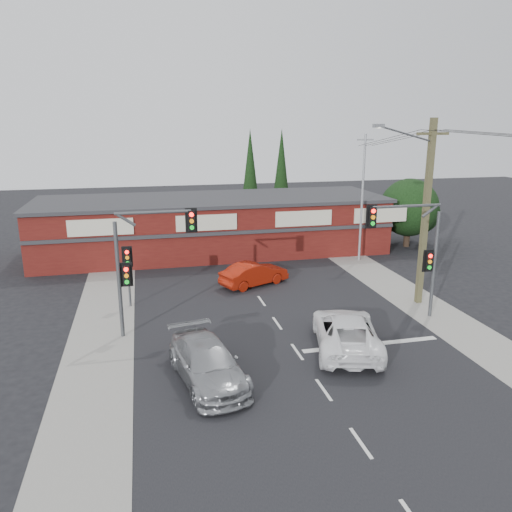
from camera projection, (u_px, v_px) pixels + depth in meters
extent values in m
plane|color=black|center=(288.00, 338.00, 23.28)|extent=(120.00, 120.00, 0.00)
cube|color=black|center=(262.00, 302.00, 27.99)|extent=(14.00, 70.00, 0.01)
cube|color=gray|center=(105.00, 315.00, 26.14)|extent=(3.00, 70.00, 0.02)
cube|color=gray|center=(400.00, 291.00, 29.84)|extent=(3.00, 70.00, 0.02)
cube|color=silver|center=(371.00, 344.00, 22.63)|extent=(6.50, 0.35, 0.01)
imported|color=white|center=(346.00, 331.00, 22.10)|extent=(4.08, 6.24, 1.59)
imported|color=#929496|center=(207.00, 363.00, 19.26)|extent=(3.06, 5.65, 1.55)
imported|color=maroon|center=(254.00, 274.00, 30.77)|extent=(4.61, 3.17, 1.44)
cube|color=silver|center=(361.00, 443.00, 15.68)|extent=(0.12, 1.60, 0.01)
cube|color=silver|center=(324.00, 390.00, 18.79)|extent=(0.12, 1.60, 0.01)
cube|color=silver|center=(297.00, 352.00, 21.90)|extent=(0.12, 1.60, 0.01)
cube|color=silver|center=(277.00, 323.00, 25.01)|extent=(0.12, 1.60, 0.01)
cube|color=silver|center=(262.00, 301.00, 28.12)|extent=(0.12, 1.60, 0.01)
cube|color=silver|center=(249.00, 283.00, 31.23)|extent=(0.12, 1.60, 0.01)
cube|color=silver|center=(239.00, 269.00, 34.34)|extent=(0.12, 1.60, 0.01)
cube|color=silver|center=(230.00, 256.00, 37.45)|extent=(0.12, 1.60, 0.01)
cube|color=silver|center=(223.00, 246.00, 40.57)|extent=(0.12, 1.60, 0.01)
cube|color=#4B120F|center=(213.00, 226.00, 38.54)|extent=(26.00, 8.00, 4.00)
cube|color=#2D2D30|center=(212.00, 199.00, 38.00)|extent=(26.40, 8.40, 0.25)
cube|color=beige|center=(101.00, 227.00, 32.71)|extent=(4.20, 0.12, 1.10)
cube|color=beige|center=(207.00, 223.00, 34.23)|extent=(4.20, 0.12, 1.10)
cube|color=beige|center=(304.00, 218.00, 35.75)|extent=(4.20, 0.12, 1.10)
cube|color=beige|center=(381.00, 215.00, 37.06)|extent=(4.20, 0.12, 1.10)
cube|color=#2D2D30|center=(221.00, 233.00, 34.61)|extent=(26.00, 0.15, 0.25)
cylinder|color=#2D2116|center=(407.00, 236.00, 40.32)|extent=(0.50, 0.50, 1.80)
sphere|color=black|center=(409.00, 207.00, 39.73)|extent=(4.60, 4.60, 4.60)
sphere|color=black|center=(419.00, 213.00, 41.18)|extent=(3.40, 3.40, 3.40)
sphere|color=black|center=(385.00, 216.00, 40.99)|extent=(2.80, 2.80, 2.80)
cylinder|color=#2D2116|center=(250.00, 220.00, 46.37)|extent=(0.24, 0.24, 2.00)
cone|color=black|center=(250.00, 171.00, 45.20)|extent=(1.80, 1.80, 7.50)
cylinder|color=#2D2116|center=(281.00, 214.00, 49.01)|extent=(0.24, 0.24, 2.00)
cone|color=black|center=(281.00, 168.00, 47.85)|extent=(1.80, 1.80, 7.50)
cylinder|color=#47494C|center=(119.00, 281.00, 22.82)|extent=(0.18, 0.18, 5.50)
cylinder|color=#47494C|center=(153.00, 212.00, 22.39)|extent=(3.40, 0.14, 0.14)
cylinder|color=#47494C|center=(126.00, 220.00, 22.21)|extent=(0.82, 0.14, 0.63)
cube|color=black|center=(191.00, 221.00, 22.87)|extent=(0.32, 0.22, 0.95)
cube|color=black|center=(191.00, 220.00, 22.94)|extent=(0.55, 0.04, 1.15)
cylinder|color=#FF0C07|center=(191.00, 215.00, 22.67)|extent=(0.20, 0.06, 0.20)
cylinder|color=orange|center=(192.00, 221.00, 22.75)|extent=(0.20, 0.06, 0.20)
cylinder|color=#0CE526|center=(192.00, 228.00, 22.83)|extent=(0.20, 0.06, 0.20)
cube|color=black|center=(126.00, 275.00, 22.83)|extent=(0.32, 0.22, 0.95)
cube|color=black|center=(127.00, 275.00, 22.90)|extent=(0.55, 0.04, 1.15)
cylinder|color=#FF0C07|center=(126.00, 269.00, 22.63)|extent=(0.20, 0.06, 0.20)
cylinder|color=orange|center=(126.00, 276.00, 22.71)|extent=(0.20, 0.06, 0.20)
cylinder|color=#0CE526|center=(127.00, 282.00, 22.79)|extent=(0.20, 0.06, 0.20)
cylinder|color=#47494C|center=(434.00, 265.00, 25.25)|extent=(0.18, 0.18, 5.50)
cylinder|color=#47494C|center=(407.00, 206.00, 24.06)|extent=(3.60, 0.14, 0.14)
cylinder|color=#47494C|center=(430.00, 211.00, 24.41)|extent=(0.82, 0.14, 0.63)
cube|color=black|center=(372.00, 217.00, 23.78)|extent=(0.32, 0.22, 0.95)
cube|color=black|center=(371.00, 217.00, 23.85)|extent=(0.55, 0.04, 1.15)
cylinder|color=#FF0C07|center=(374.00, 211.00, 23.58)|extent=(0.20, 0.06, 0.20)
cylinder|color=orange|center=(373.00, 217.00, 23.66)|extent=(0.20, 0.06, 0.20)
cylinder|color=#0CE526|center=(373.00, 224.00, 23.74)|extent=(0.20, 0.06, 0.20)
cube|color=black|center=(429.00, 261.00, 25.11)|extent=(0.32, 0.22, 0.95)
cube|color=black|center=(428.00, 261.00, 25.18)|extent=(0.55, 0.04, 1.15)
cylinder|color=#FF0C07|center=(431.00, 256.00, 24.91)|extent=(0.20, 0.06, 0.20)
cylinder|color=orange|center=(430.00, 262.00, 24.99)|extent=(0.20, 0.06, 0.20)
cylinder|color=#0CE526|center=(429.00, 267.00, 25.07)|extent=(0.20, 0.06, 0.20)
cylinder|color=#47494C|center=(129.00, 280.00, 26.97)|extent=(0.12, 0.12, 3.00)
cube|color=black|center=(127.00, 257.00, 26.64)|extent=(0.32, 0.22, 0.95)
cube|color=black|center=(127.00, 257.00, 26.70)|extent=(0.55, 0.04, 1.15)
cylinder|color=#FF0C07|center=(127.00, 252.00, 26.44)|extent=(0.20, 0.06, 0.20)
cylinder|color=orange|center=(127.00, 258.00, 26.51)|extent=(0.20, 0.06, 0.20)
cylinder|color=#0CE526|center=(128.00, 263.00, 26.59)|extent=(0.20, 0.06, 0.20)
cube|color=brown|center=(426.00, 214.00, 26.66)|extent=(0.30, 0.30, 10.00)
cube|color=brown|center=(433.00, 134.00, 25.57)|extent=(1.80, 0.14, 0.14)
cylinder|color=#47494C|center=(406.00, 134.00, 25.08)|extent=(3.23, 0.39, 0.89)
cube|color=slate|center=(379.00, 126.00, 24.49)|extent=(0.55, 0.25, 0.18)
cylinder|color=silver|center=(378.00, 128.00, 24.52)|extent=(0.28, 0.28, 0.05)
cylinder|color=gray|center=(362.00, 199.00, 35.37)|extent=(0.16, 0.16, 9.00)
cube|color=gray|center=(365.00, 140.00, 34.31)|extent=(1.20, 0.10, 0.10)
cylinder|color=black|center=(385.00, 139.00, 29.84)|extent=(0.73, 9.01, 1.22)
cylinder|color=black|center=(394.00, 139.00, 29.96)|extent=(0.52, 9.00, 1.22)
cylinder|color=black|center=(403.00, 139.00, 30.09)|extent=(0.31, 9.00, 1.22)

